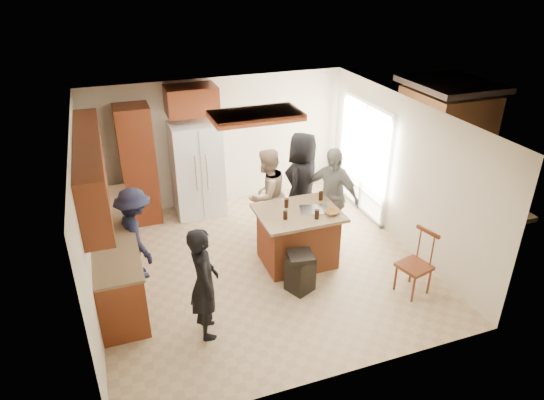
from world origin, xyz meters
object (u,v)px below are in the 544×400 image
object	(u,v)px
kitchen_island	(298,236)
trash_bin	(300,272)
person_front_left	(204,283)
person_behind_right	(302,183)
person_side_right	(332,196)
person_counter	(137,234)
person_behind_left	(267,195)
refrigerator	(197,169)
spindle_chair	(415,266)

from	to	relation	value
kitchen_island	trash_bin	xyz separation A→B (m)	(-0.25, -0.71, -0.16)
person_front_left	person_behind_right	xyz separation A→B (m)	(2.23, 2.08, 0.13)
person_front_left	person_side_right	world-z (taller)	person_side_right
person_front_left	person_counter	bearing A→B (deg)	26.74
trash_bin	person_behind_left	bearing A→B (deg)	88.34
person_side_right	refrigerator	bearing A→B (deg)	-165.49
person_behind_right	spindle_chair	xyz separation A→B (m)	(0.84, -2.26, -0.47)
kitchen_island	spindle_chair	size ratio (longest dim) A/B	1.29
person_behind_right	person_side_right	size ratio (longest dim) A/B	1.06
person_behind_left	spindle_chair	xyz separation A→B (m)	(1.52, -2.21, -0.37)
spindle_chair	kitchen_island	bearing A→B (deg)	135.16
person_side_right	spindle_chair	size ratio (longest dim) A/B	1.74
person_side_right	person_counter	size ratio (longest dim) A/B	1.16
person_side_right	spindle_chair	bearing A→B (deg)	-15.49
person_behind_right	spindle_chair	distance (m)	2.46
person_counter	refrigerator	bearing A→B (deg)	-48.09
person_front_left	kitchen_island	size ratio (longest dim) A/B	1.23
person_behind_left	person_side_right	bearing A→B (deg)	126.10
kitchen_island	trash_bin	distance (m)	0.76
person_counter	trash_bin	distance (m)	2.52
spindle_chair	person_behind_left	bearing A→B (deg)	124.42
person_side_right	trash_bin	size ratio (longest dim) A/B	2.74
person_side_right	person_counter	world-z (taller)	person_side_right
person_behind_left	person_counter	xyz separation A→B (m)	(-2.23, -0.42, -0.08)
person_counter	trash_bin	world-z (taller)	person_counter
person_behind_left	kitchen_island	xyz separation A→B (m)	(0.20, -0.90, -0.35)
kitchen_island	person_front_left	bearing A→B (deg)	-147.40
refrigerator	kitchen_island	size ratio (longest dim) A/B	1.41
person_counter	kitchen_island	world-z (taller)	person_counter
refrigerator	trash_bin	distance (m)	3.11
person_behind_left	spindle_chair	size ratio (longest dim) A/B	1.66
person_front_left	refrigerator	xyz separation A→B (m)	(0.63, 3.34, 0.11)
person_side_right	kitchen_island	xyz separation A→B (m)	(-0.79, -0.43, -0.39)
spindle_chair	person_side_right	bearing A→B (deg)	106.84
person_behind_left	person_behind_right	world-z (taller)	person_behind_right
person_counter	kitchen_island	distance (m)	2.49
person_behind_right	person_side_right	bearing A→B (deg)	78.26
person_front_left	person_side_right	xyz separation A→B (m)	(2.54, 1.55, 0.07)
person_counter	kitchen_island	size ratio (longest dim) A/B	1.16
person_behind_right	refrigerator	world-z (taller)	person_behind_right
person_behind_right	refrigerator	xyz separation A→B (m)	(-1.60, 1.27, -0.02)
person_behind_right	person_counter	distance (m)	2.95
person_side_right	refrigerator	world-z (taller)	refrigerator
person_behind_right	refrigerator	bearing A→B (deg)	-80.94
person_side_right	person_behind_left	bearing A→B (deg)	-147.91
trash_bin	spindle_chair	size ratio (longest dim) A/B	0.63
person_behind_right	kitchen_island	size ratio (longest dim) A/B	1.44
person_behind_right	person_counter	bearing A→B (deg)	-33.30
person_counter	refrigerator	world-z (taller)	refrigerator
trash_bin	spindle_chair	world-z (taller)	spindle_chair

